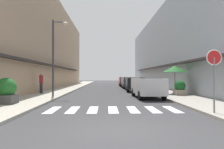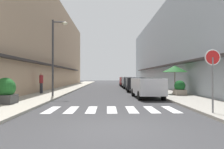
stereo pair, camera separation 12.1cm
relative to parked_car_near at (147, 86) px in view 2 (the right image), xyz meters
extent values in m
plane|color=#38383A|center=(-2.68, 10.72, -0.92)|extent=(109.47, 109.47, 0.00)
cube|color=#ADA899|center=(-7.87, 10.72, -0.86)|extent=(2.93, 69.66, 0.12)
cube|color=#9E998E|center=(2.51, 10.72, -0.86)|extent=(2.93, 69.66, 0.12)
cube|color=tan|center=(-11.83, 12.21, 5.01)|extent=(5.00, 46.78, 11.86)
cube|color=#332D2D|center=(-9.08, 12.21, 1.88)|extent=(0.50, 32.75, 0.16)
cube|color=#939EA8|center=(6.48, 12.21, 4.32)|extent=(5.00, 46.78, 10.49)
cube|color=#332D2D|center=(3.73, 12.21, 1.88)|extent=(0.50, 32.75, 0.16)
cube|color=silver|center=(-5.53, -5.30, -0.92)|extent=(0.45, 2.20, 0.01)
cube|color=silver|center=(-4.58, -5.30, -0.92)|extent=(0.45, 2.20, 0.01)
cube|color=silver|center=(-3.63, -5.30, -0.92)|extent=(0.45, 2.20, 0.01)
cube|color=silver|center=(-2.68, -5.30, -0.92)|extent=(0.45, 2.20, 0.01)
cube|color=silver|center=(-1.73, -5.30, -0.92)|extent=(0.45, 2.20, 0.01)
cube|color=silver|center=(-0.78, -5.30, -0.92)|extent=(0.45, 2.20, 0.01)
cube|color=silver|center=(0.17, -5.30, -0.92)|extent=(0.45, 2.20, 0.01)
cube|color=silver|center=(0.00, 0.04, -0.04)|extent=(1.87, 4.40, 1.13)
cube|color=black|center=(0.00, -0.18, 0.27)|extent=(1.53, 2.48, 0.56)
cylinder|color=black|center=(-0.83, 1.45, -0.60)|extent=(0.24, 0.65, 0.64)
cylinder|color=black|center=(0.76, 1.50, -0.60)|extent=(0.24, 0.65, 0.64)
cylinder|color=black|center=(-0.76, -1.42, -0.60)|extent=(0.24, 0.65, 0.64)
cylinder|color=black|center=(0.83, -1.38, -0.60)|extent=(0.24, 0.65, 0.64)
cube|color=black|center=(0.00, 6.94, -0.04)|extent=(1.96, 4.46, 1.13)
cube|color=black|center=(0.00, 6.72, 0.27)|extent=(1.58, 2.52, 0.56)
cylinder|color=black|center=(-0.73, 8.42, -0.60)|extent=(0.25, 0.65, 0.64)
cylinder|color=black|center=(0.86, 8.34, -0.60)|extent=(0.25, 0.65, 0.64)
cylinder|color=black|center=(-0.86, 5.53, -0.60)|extent=(0.25, 0.65, 0.64)
cylinder|color=black|center=(0.73, 5.46, -0.60)|extent=(0.25, 0.65, 0.64)
cube|color=#4C5156|center=(0.00, 12.62, -0.04)|extent=(1.76, 4.43, 1.13)
cube|color=black|center=(0.00, 12.40, 0.27)|extent=(1.47, 2.48, 0.56)
cylinder|color=black|center=(-0.79, 14.08, -0.60)|extent=(0.22, 0.64, 0.64)
cylinder|color=black|center=(0.80, 14.08, -0.60)|extent=(0.22, 0.64, 0.64)
cylinder|color=black|center=(-0.80, 11.16, -0.60)|extent=(0.22, 0.64, 0.64)
cylinder|color=black|center=(0.79, 11.16, -0.60)|extent=(0.22, 0.64, 0.64)
cube|color=maroon|center=(0.00, 18.48, -0.04)|extent=(1.81, 4.41, 1.13)
cube|color=black|center=(0.00, 18.26, 0.27)|extent=(1.50, 2.47, 0.56)
cylinder|color=black|center=(-0.78, 19.93, -0.60)|extent=(0.23, 0.64, 0.64)
cylinder|color=black|center=(0.81, 19.91, -0.60)|extent=(0.23, 0.64, 0.64)
cylinder|color=black|center=(-0.81, 17.04, -0.60)|extent=(0.23, 0.64, 0.64)
cylinder|color=black|center=(0.78, 17.02, -0.60)|extent=(0.23, 0.64, 0.64)
cylinder|color=slate|center=(1.37, -6.95, 0.32)|extent=(0.07, 0.07, 2.24)
cylinder|color=red|center=(1.37, -6.95, 1.44)|extent=(0.64, 0.03, 0.64)
torus|color=white|center=(1.37, -6.95, 1.44)|extent=(0.65, 0.05, 0.65)
cylinder|color=#38383D|center=(-7.01, 0.76, 2.07)|extent=(0.14, 0.14, 5.74)
cylinder|color=#38383D|center=(-6.56, 0.76, 4.79)|extent=(0.90, 0.10, 0.10)
ellipsoid|color=beige|center=(-6.11, 0.76, 4.69)|extent=(0.44, 0.28, 0.20)
cylinder|color=#262626|center=(2.79, 2.38, -0.77)|extent=(0.48, 0.48, 0.06)
cylinder|color=#4C3823|center=(2.79, 2.38, 0.25)|extent=(0.06, 0.06, 2.10)
cone|color=#19511E|center=(2.79, 2.38, 1.30)|extent=(2.11, 2.11, 0.55)
cube|color=#4C4C4C|center=(-8.41, -3.80, -0.56)|extent=(1.01, 1.01, 0.48)
sphere|color=#236628|center=(-8.41, -3.80, 0.06)|extent=(1.08, 1.08, 1.08)
cube|color=gray|center=(2.76, 1.08, -0.58)|extent=(0.84, 0.84, 0.44)
sphere|color=#195623|center=(2.76, 1.08, -0.07)|extent=(0.84, 0.84, 0.84)
cylinder|color=#282B33|center=(-8.65, 3.33, -0.37)|extent=(0.26, 0.26, 0.87)
cylinder|color=maroon|center=(-8.65, 3.33, 0.42)|extent=(0.34, 0.34, 0.69)
sphere|color=tan|center=(-8.65, 3.33, 0.88)|extent=(0.24, 0.24, 0.24)
camera|label=1|loc=(-3.01, -15.52, 0.68)|focal=34.45mm
camera|label=2|loc=(-2.89, -15.53, 0.68)|focal=34.45mm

